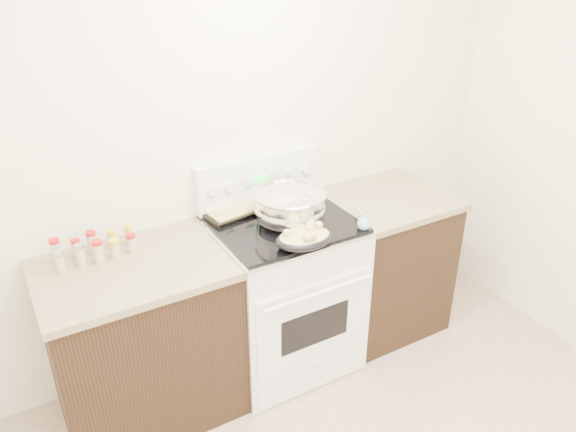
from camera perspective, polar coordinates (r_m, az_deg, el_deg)
room_shell at (r=1.50m, az=14.68°, el=0.12°), size 4.10×3.60×2.75m
counter_left at (r=3.07m, az=-14.43°, el=-12.11°), size 0.93×0.67×0.92m
counter_right at (r=3.67m, az=9.49°, el=-4.51°), size 0.73×0.67×0.92m
kitchen_range at (r=3.29m, az=-0.48°, el=-7.54°), size 0.78×0.73×1.22m
mixing_bowl at (r=3.01m, az=0.21°, el=0.89°), size 0.46×0.46×0.23m
roasting_pan at (r=2.80m, az=1.72°, el=-2.18°), size 0.32×0.23×0.11m
baking_sheet at (r=3.19m, az=-5.43°, el=0.94°), size 0.44×0.34×0.06m
wooden_spoon at (r=3.03m, az=1.11°, el=-0.59°), size 0.08×0.26×0.04m
blue_ladle at (r=3.01m, az=7.63°, el=-0.61°), size 0.14×0.24×0.09m
spice_jars at (r=2.90m, az=-19.06°, el=-3.05°), size 0.40×0.16×0.13m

